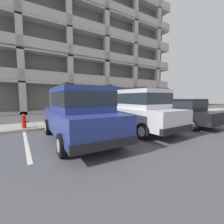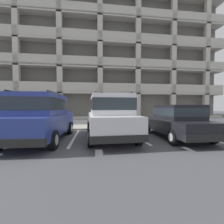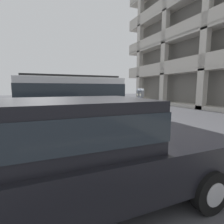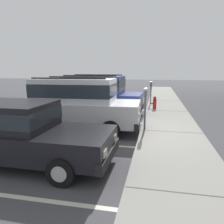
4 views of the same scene
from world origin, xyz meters
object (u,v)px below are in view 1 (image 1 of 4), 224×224
object	(u,v)px
dark_hatchback	(179,111)
parking_meter_near	(106,103)
parking_garage	(58,43)
silver_suv	(135,108)
fire_hydrant	(24,121)
red_sedan	(78,112)

from	to	relation	value
dark_hatchback	parking_meter_near	bearing A→B (deg)	138.49
parking_meter_near	parking_garage	xyz separation A→B (m)	(0.28, 13.51, 7.77)
silver_suv	fire_hydrant	world-z (taller)	silver_suv
silver_suv	parking_garage	bearing A→B (deg)	87.57
silver_suv	red_sedan	bearing A→B (deg)	-179.55
fire_hydrant	red_sedan	bearing A→B (deg)	-60.31
silver_suv	parking_meter_near	world-z (taller)	silver_suv
parking_garage	parking_meter_near	bearing A→B (deg)	-91.20
silver_suv	fire_hydrant	xyz separation A→B (m)	(-4.64, 2.87, -0.62)
parking_meter_near	red_sedan	bearing A→B (deg)	-136.06
red_sedan	fire_hydrant	bearing A→B (deg)	121.82
silver_suv	parking_meter_near	distance (m)	2.58
parking_garage	fire_hydrant	world-z (taller)	parking_garage
dark_hatchback	parking_garage	bearing A→B (deg)	100.60
parking_meter_near	fire_hydrant	bearing A→B (deg)	176.22
red_sedan	fire_hydrant	size ratio (longest dim) A/B	6.92
red_sedan	fire_hydrant	world-z (taller)	red_sedan
parking_meter_near	fire_hydrant	world-z (taller)	parking_meter_near
silver_suv	red_sedan	xyz separation A→B (m)	(-2.94, -0.12, 0.00)
silver_suv	parking_garage	xyz separation A→B (m)	(0.14, 16.08, 7.95)
red_sedan	parking_meter_near	xyz separation A→B (m)	(2.79, 2.69, 0.18)
parking_garage	fire_hydrant	xyz separation A→B (m)	(-4.78, -13.21, -8.57)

